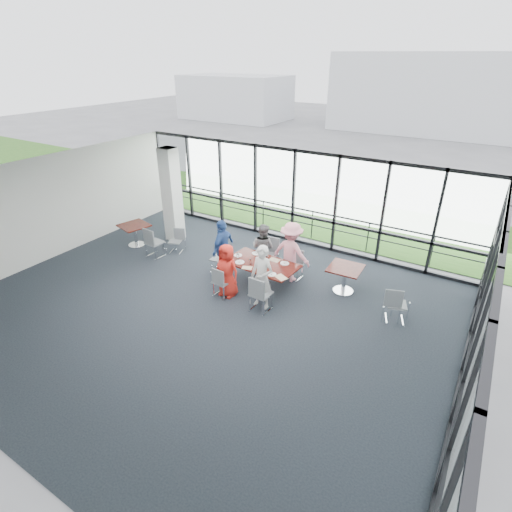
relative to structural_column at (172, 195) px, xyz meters
The scene contains 43 objects.
floor 4.96m from the structural_column, 39.81° to the right, with size 12.00×10.00×0.02m, color black.
ceiling 4.95m from the structural_column, 39.81° to the right, with size 12.00×10.00×0.04m, color silver.
wall_left 3.84m from the structural_column, 128.66° to the right, with size 0.10×10.00×3.20m, color silver.
curtain_wall_back 4.12m from the structural_column, 29.05° to the left, with size 12.00×0.10×3.20m, color white.
curtain_wall_right 10.06m from the structural_column, 17.35° to the right, with size 0.10×10.00×3.20m, color white.
exit_door 9.64m from the structural_column, ahead, with size 0.12×1.60×2.10m, color black.
structural_column is the anchor object (origin of this frame).
apron 8.04m from the structural_column, 62.78° to the left, with size 80.00×70.00×0.02m, color slate.
grass_strip 6.36m from the structural_column, 54.25° to the left, with size 80.00×5.00×0.01m, color #225418.
hangar_main 30.01m from the structural_column, 75.31° to the left, with size 24.00×10.00×6.00m, color silver.
hangar_aux 28.85m from the structural_column, 119.94° to the left, with size 10.00×6.00×4.00m, color silver.
guard_rail 4.57m from the structural_column, 35.84° to the left, with size 0.06×0.06×12.00m, color #2D2D33.
main_table 4.57m from the structural_column, 15.93° to the right, with size 2.06×1.23×0.75m.
side_table_left 1.68m from the structural_column, 124.01° to the right, with size 1.07×1.07×0.75m.
side_table_right 6.43m from the structural_column, ahead, with size 0.91×0.91×0.75m.
diner_near_left 4.35m from the structural_column, 29.08° to the right, with size 0.73×0.48×1.50m, color red.
diner_near_right 5.27m from the structural_column, 23.17° to the right, with size 0.63×0.46×1.72m, color silver.
diner_far_left 3.96m from the structural_column, ahead, with size 0.74×0.45×1.51m, color slate.
diner_far_right 4.87m from the structural_column, ahead, with size 1.15×0.59×1.77m, color pink.
diner_end 3.28m from the structural_column, 21.96° to the right, with size 1.01×0.55×1.73m, color #274A8E.
chair_main_nl 4.39m from the structural_column, 31.02° to the right, with size 0.42×0.42×0.86m, color slate, non-canonical shape.
chair_main_nr 5.47m from the structural_column, 24.62° to the right, with size 0.48×0.48×0.99m, color slate, non-canonical shape.
chair_main_fl 4.09m from the structural_column, ahead, with size 0.47×0.47×0.95m, color slate, non-canonical shape.
chair_main_fr 5.01m from the structural_column, ahead, with size 0.40×0.40×0.82m, color slate, non-canonical shape.
chair_main_end 3.20m from the structural_column, 22.51° to the right, with size 0.42×0.42×0.86m, color slate, non-canonical shape.
chair_spare_la 1.83m from the structural_column, 74.13° to the right, with size 0.48×0.48×0.99m, color slate, non-canonical shape.
chair_spare_lb 1.65m from the structural_column, 47.91° to the right, with size 0.39×0.39×0.79m, color slate, non-canonical shape.
chair_spare_r 8.04m from the structural_column, ahead, with size 0.45×0.45×0.91m, color slate, non-canonical shape.
plate_nl 4.14m from the structural_column, 21.89° to the right, with size 0.26×0.26×0.01m, color white.
plate_nr 5.18m from the structural_column, 18.68° to the right, with size 0.24×0.24×0.01m, color white.
plate_fl 4.04m from the structural_column, 11.69° to the right, with size 0.27×0.27×0.01m, color white.
plate_fr 5.00m from the structural_column, 10.75° to the right, with size 0.25×0.25×0.01m, color white.
plate_end 3.78m from the structural_column, 18.81° to the right, with size 0.23×0.23×0.01m, color white.
tumbler_a 4.37m from the structural_column, 19.56° to the right, with size 0.07×0.07×0.14m, color white.
tumbler_b 4.86m from the structural_column, 17.56° to the right, with size 0.07×0.07×0.14m, color white.
tumbler_c 4.53m from the structural_column, 13.38° to the right, with size 0.07×0.07×0.14m, color white.
tumbler_d 3.92m from the structural_column, 20.71° to the right, with size 0.08×0.08×0.15m, color white.
menu_a 4.50m from the structural_column, 22.13° to the right, with size 0.27×0.19×0.00m, color silver.
menu_b 5.44m from the structural_column, 17.73° to the right, with size 0.33×0.23×0.00m, color silver.
menu_c 4.67m from the structural_column, 11.08° to the right, with size 0.31×0.21×0.00m, color silver.
condiment_caddy 4.58m from the structural_column, 14.94° to the right, with size 0.10×0.07×0.04m, color black.
ketchup_bottle 4.57m from the structural_column, 14.85° to the right, with size 0.06×0.06×0.18m, color #9A0D05.
green_bottle 4.60m from the structural_column, 15.71° to the right, with size 0.05×0.05×0.20m, color #1C6E36.
Camera 1 is at (5.63, -6.56, 5.92)m, focal length 28.00 mm.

